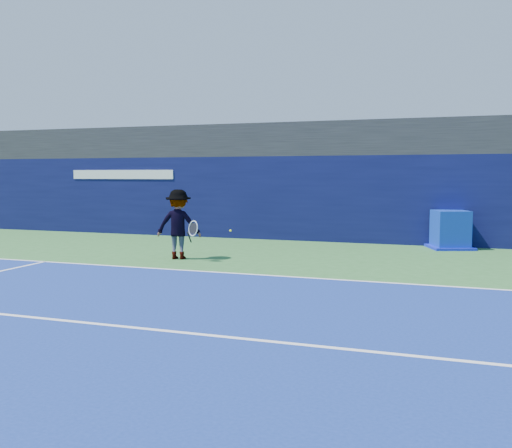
{
  "coord_description": "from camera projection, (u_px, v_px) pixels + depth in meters",
  "views": [
    {
      "loc": [
        5.39,
        -9.48,
        2.36
      ],
      "look_at": [
        0.26,
        5.2,
        1.0
      ],
      "focal_mm": 40.0,
      "sensor_mm": 36.0,
      "label": 1
    }
  ],
  "objects": [
    {
      "name": "ground",
      "position": [
        153.0,
        298.0,
        10.89
      ],
      "size": [
        80.0,
        80.0,
        0.0
      ],
      "primitive_type": "plane",
      "color": "#316B30",
      "rests_on": "ground"
    },
    {
      "name": "baseline",
      "position": [
        216.0,
        272.0,
        13.71
      ],
      "size": [
        24.0,
        0.1,
        0.01
      ],
      "primitive_type": "cube",
      "color": "white",
      "rests_on": "ground"
    },
    {
      "name": "service_line",
      "position": [
        90.0,
        323.0,
        9.01
      ],
      "size": [
        24.0,
        0.1,
        0.01
      ],
      "primitive_type": "cube",
      "color": "white",
      "rests_on": "ground"
    },
    {
      "name": "stadium_band",
      "position": [
        305.0,
        141.0,
        21.39
      ],
      "size": [
        36.0,
        3.0,
        1.2
      ],
      "primitive_type": "cube",
      "color": "black",
      "rests_on": "back_wall_assembly"
    },
    {
      "name": "back_wall_assembly",
      "position": [
        297.0,
        198.0,
        20.64
      ],
      "size": [
        36.0,
        1.03,
        3.0
      ],
      "color": "#0A0D3A",
      "rests_on": "ground"
    },
    {
      "name": "equipment_cart",
      "position": [
        450.0,
        231.0,
        18.11
      ],
      "size": [
        1.62,
        1.62,
        1.21
      ],
      "color": "#0B2AA4",
      "rests_on": "ground"
    },
    {
      "name": "tennis_player",
      "position": [
        179.0,
        224.0,
        15.86
      ],
      "size": [
        1.45,
        0.94,
        1.94
      ],
      "color": "white",
      "rests_on": "ground"
    },
    {
      "name": "tennis_ball",
      "position": [
        230.0,
        231.0,
        15.21
      ],
      "size": [
        0.06,
        0.06,
        0.06
      ],
      "color": "yellow",
      "rests_on": "ground"
    }
  ]
}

